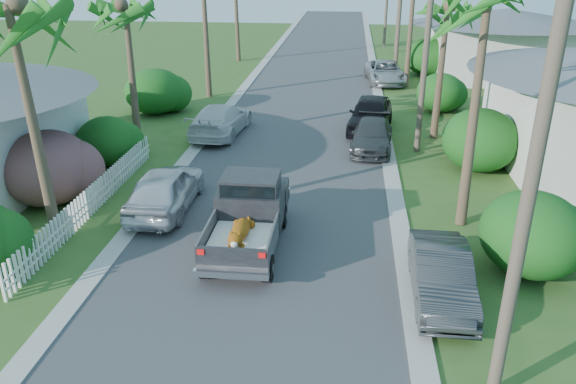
# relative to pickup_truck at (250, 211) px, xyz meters

# --- Properties ---
(ground) EXTENTS (120.00, 120.00, 0.00)m
(ground) POSITION_rel_pickup_truck_xyz_m (0.35, -3.92, -1.01)
(ground) COLOR #31521F
(ground) RESTS_ON ground
(road) EXTENTS (8.00, 100.00, 0.02)m
(road) POSITION_rel_pickup_truck_xyz_m (0.35, 21.08, -1.00)
(road) COLOR #38383A
(road) RESTS_ON ground
(curb_left) EXTENTS (0.60, 100.00, 0.06)m
(curb_left) POSITION_rel_pickup_truck_xyz_m (-3.95, 21.08, -0.98)
(curb_left) COLOR #A5A39E
(curb_left) RESTS_ON ground
(curb_right) EXTENTS (0.60, 100.00, 0.06)m
(curb_right) POSITION_rel_pickup_truck_xyz_m (4.65, 21.08, -0.98)
(curb_right) COLOR #A5A39E
(curb_right) RESTS_ON ground
(pickup_truck) EXTENTS (1.98, 5.12, 2.06)m
(pickup_truck) POSITION_rel_pickup_truck_xyz_m (0.00, 0.00, 0.00)
(pickup_truck) COLOR black
(pickup_truck) RESTS_ON ground
(parked_car_rn) EXTENTS (1.45, 4.01, 1.31)m
(parked_car_rn) POSITION_rel_pickup_truck_xyz_m (5.35, -2.54, -0.35)
(parked_car_rn) COLOR #2D3032
(parked_car_rn) RESTS_ON ground
(parked_car_rm) EXTENTS (2.07, 4.45, 1.26)m
(parked_car_rm) POSITION_rel_pickup_truck_xyz_m (3.95, 9.16, -0.38)
(parked_car_rm) COLOR #333638
(parked_car_rm) RESTS_ON ground
(parked_car_rf) EXTENTS (2.56, 5.06, 1.65)m
(parked_car_rf) POSITION_rel_pickup_truck_xyz_m (3.95, 12.00, -0.18)
(parked_car_rf) COLOR black
(parked_car_rf) RESTS_ON ground
(parked_car_rd) EXTENTS (2.83, 5.29, 1.41)m
(parked_car_rd) POSITION_rel_pickup_truck_xyz_m (5.21, 23.17, -0.30)
(parked_car_rd) COLOR #A5A9AC
(parked_car_rd) RESTS_ON ground
(parked_car_ln) EXTENTS (1.84, 4.55, 1.55)m
(parked_car_ln) POSITION_rel_pickup_truck_xyz_m (-3.25, 1.92, -0.24)
(parked_car_ln) COLOR silver
(parked_car_ln) RESTS_ON ground
(parked_car_lf) EXTENTS (2.49, 5.26, 1.48)m
(parked_car_lf) POSITION_rel_pickup_truck_xyz_m (-3.25, 10.55, -0.27)
(parked_car_lf) COLOR silver
(parked_car_lf) RESTS_ON ground
(palm_l_a) EXTENTS (4.40, 4.40, 8.20)m
(palm_l_a) POSITION_rel_pickup_truck_xyz_m (-5.85, -0.92, 5.92)
(palm_l_a) COLOR brown
(palm_l_a) RESTS_ON ground
(palm_l_b) EXTENTS (4.40, 4.40, 7.40)m
(palm_l_b) POSITION_rel_pickup_truck_xyz_m (-6.45, 8.08, 5.14)
(palm_l_b) COLOR brown
(palm_l_b) RESTS_ON ground
(palm_r_b) EXTENTS (4.40, 4.40, 7.20)m
(palm_r_b) POSITION_rel_pickup_truck_xyz_m (6.95, 11.08, 4.94)
(palm_r_b) COLOR brown
(palm_r_b) RESTS_ON ground
(shrub_l_b) EXTENTS (3.00, 3.30, 2.60)m
(shrub_l_b) POSITION_rel_pickup_truck_xyz_m (-7.45, 2.08, 0.29)
(shrub_l_b) COLOR #A6175B
(shrub_l_b) RESTS_ON ground
(shrub_l_c) EXTENTS (2.40, 2.64, 2.00)m
(shrub_l_c) POSITION_rel_pickup_truck_xyz_m (-7.05, 6.08, -0.01)
(shrub_l_c) COLOR #134313
(shrub_l_c) RESTS_ON ground
(shrub_l_d) EXTENTS (3.20, 3.52, 2.40)m
(shrub_l_d) POSITION_rel_pickup_truck_xyz_m (-7.65, 14.08, 0.19)
(shrub_l_d) COLOR #134313
(shrub_l_d) RESTS_ON ground
(shrub_r_a) EXTENTS (2.80, 3.08, 2.30)m
(shrub_r_a) POSITION_rel_pickup_truck_xyz_m (7.95, -0.92, 0.14)
(shrub_r_a) COLOR #134313
(shrub_r_a) RESTS_ON ground
(shrub_r_b) EXTENTS (3.00, 3.30, 2.50)m
(shrub_r_b) POSITION_rel_pickup_truck_xyz_m (8.15, 7.08, 0.24)
(shrub_r_b) COLOR #134313
(shrub_r_b) RESTS_ON ground
(shrub_r_c) EXTENTS (2.60, 2.86, 2.10)m
(shrub_r_c) POSITION_rel_pickup_truck_xyz_m (7.85, 16.08, 0.04)
(shrub_r_c) COLOR #134313
(shrub_r_c) RESTS_ON ground
(shrub_r_d) EXTENTS (3.20, 3.52, 2.60)m
(shrub_r_d) POSITION_rel_pickup_truck_xyz_m (8.35, 26.08, 0.29)
(shrub_r_d) COLOR #134313
(shrub_r_d) RESTS_ON ground
(picket_fence) EXTENTS (0.10, 11.00, 1.00)m
(picket_fence) POSITION_rel_pickup_truck_xyz_m (-5.65, 1.58, -0.51)
(picket_fence) COLOR white
(picket_fence) RESTS_ON ground
(house_right_far) EXTENTS (9.00, 8.00, 4.60)m
(house_right_far) POSITION_rel_pickup_truck_xyz_m (13.35, 26.08, 1.11)
(house_right_far) COLOR silver
(house_right_far) RESTS_ON ground
(utility_pole_a) EXTENTS (1.60, 0.26, 9.00)m
(utility_pole_a) POSITION_rel_pickup_truck_xyz_m (5.95, -5.92, 3.59)
(utility_pole_a) COLOR brown
(utility_pole_a) RESTS_ON ground
(utility_pole_b) EXTENTS (1.60, 0.26, 9.00)m
(utility_pole_b) POSITION_rel_pickup_truck_xyz_m (5.95, 9.08, 3.59)
(utility_pole_b) COLOR brown
(utility_pole_b) RESTS_ON ground
(utility_pole_c) EXTENTS (1.60, 0.26, 9.00)m
(utility_pole_c) POSITION_rel_pickup_truck_xyz_m (5.95, 24.08, 3.59)
(utility_pole_c) COLOR brown
(utility_pole_c) RESTS_ON ground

